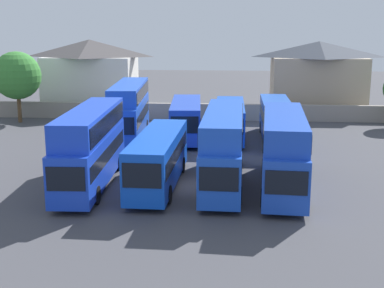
{
  "coord_description": "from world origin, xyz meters",
  "views": [
    {
      "loc": [
        2.81,
        -32.37,
        10.27
      ],
      "look_at": [
        0.0,
        3.0,
        2.11
      ],
      "focal_mm": 48.67,
      "sensor_mm": 36.0,
      "label": 1
    }
  ],
  "objects": [
    {
      "name": "bus_2",
      "position": [
        -1.92,
        -0.21,
        1.97
      ],
      "size": [
        2.76,
        10.86,
        3.45
      ],
      "rotation": [
        0.0,
        0.0,
        -1.6
      ],
      "color": "blue",
      "rests_on": "ground"
    },
    {
      "name": "bus_1",
      "position": [
        -6.32,
        -0.25,
        2.81
      ],
      "size": [
        2.92,
        12.0,
        4.99
      ],
      "rotation": [
        0.0,
        0.0,
        -1.53
      ],
      "color": "blue",
      "rests_on": "ground"
    },
    {
      "name": "house_terrace_centre",
      "position": [
        12.77,
        30.38,
        4.27
      ],
      "size": [
        11.27,
        6.78,
        8.39
      ],
      "color": "tan",
      "rests_on": "ground"
    },
    {
      "name": "bus_4",
      "position": [
        6.04,
        -0.21,
        2.71
      ],
      "size": [
        3.23,
        11.42,
        4.8
      ],
      "rotation": [
        0.0,
        0.0,
        -1.63
      ],
      "color": "blue",
      "rests_on": "ground"
    },
    {
      "name": "bus_8",
      "position": [
        6.75,
        14.02,
        2.0
      ],
      "size": [
        2.65,
        11.98,
        3.5
      ],
      "rotation": [
        0.0,
        0.0,
        -1.58
      ],
      "color": "blue",
      "rests_on": "ground"
    },
    {
      "name": "bus_6",
      "position": [
        -1.43,
        14.21,
        1.97
      ],
      "size": [
        3.25,
        10.21,
        3.45
      ],
      "rotation": [
        0.0,
        0.0,
        -1.5
      ],
      "color": "blue",
      "rests_on": "ground"
    },
    {
      "name": "tree_left_of_lot",
      "position": [
        -20.03,
        21.17,
        5.02
      ],
      "size": [
        5.05,
        5.05,
        7.56
      ],
      "color": "brown",
      "rests_on": "ground"
    },
    {
      "name": "ground",
      "position": [
        0.0,
        18.0,
        0.0
      ],
      "size": [
        140.0,
        140.0,
        0.0
      ],
      "primitive_type": "plane",
      "color": "#424247"
    },
    {
      "name": "bus_5",
      "position": [
        -6.63,
        14.05,
        2.85
      ],
      "size": [
        3.43,
        12.07,
        5.07
      ],
      "rotation": [
        0.0,
        0.0,
        -1.5
      ],
      "color": "blue",
      "rests_on": "ground"
    },
    {
      "name": "bus_3",
      "position": [
        2.23,
        0.49,
        2.72
      ],
      "size": [
        2.68,
        12.08,
        4.83
      ],
      "rotation": [
        0.0,
        0.0,
        -1.59
      ],
      "color": "blue",
      "rests_on": "ground"
    },
    {
      "name": "depot_boundary_wall",
      "position": [
        0.0,
        24.17,
        0.9
      ],
      "size": [
        56.0,
        0.5,
        1.8
      ],
      "primitive_type": "cube",
      "color": "gray",
      "rests_on": "ground"
    },
    {
      "name": "bus_7",
      "position": [
        2.55,
        14.46,
        1.88
      ],
      "size": [
        2.68,
        10.36,
        3.28
      ],
      "rotation": [
        0.0,
        0.0,
        -1.57
      ],
      "color": "blue",
      "rests_on": "ground"
    },
    {
      "name": "house_terrace_left",
      "position": [
        -14.52,
        29.95,
        4.35
      ],
      "size": [
        11.11,
        6.97,
        8.54
      ],
      "color": "silver",
      "rests_on": "ground"
    }
  ]
}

